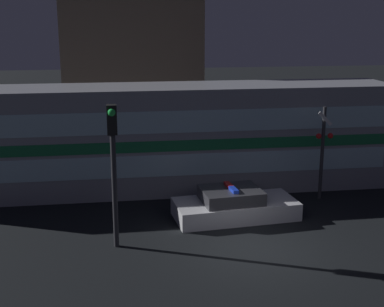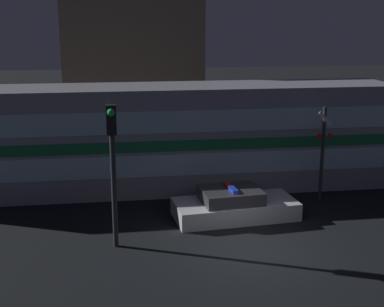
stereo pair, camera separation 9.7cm
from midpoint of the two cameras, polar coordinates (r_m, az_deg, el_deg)
The scene contains 6 objects.
ground_plane at distance 17.06m, azimuth 6.14°, elevation -10.07°, with size 120.00×120.00×0.00m, color black.
train at distance 22.14m, azimuth -4.17°, elevation 1.63°, with size 19.83×2.96×4.33m.
police_car at distance 19.36m, azimuth 4.39°, elevation -5.57°, with size 4.53×2.34×1.21m.
crossing_signal_near at distance 21.38m, azimuth 13.64°, elevation 0.48°, with size 0.69×0.31×3.70m.
traffic_light_corner at distance 16.34m, azimuth -8.56°, elevation -0.36°, with size 0.30×0.46×4.52m.
building_left at distance 29.66m, azimuth -6.56°, elevation 10.52°, with size 7.10×5.58×10.15m.
Camera 1 is at (-4.10, -14.99, 7.06)m, focal length 50.00 mm.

